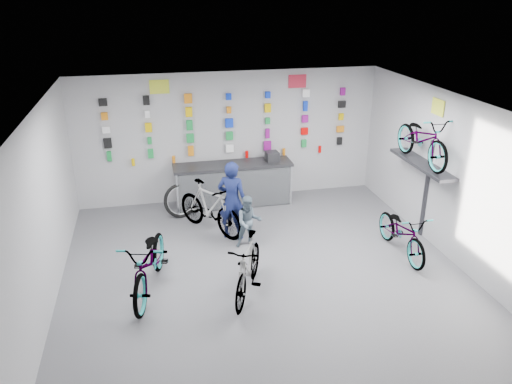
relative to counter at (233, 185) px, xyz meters
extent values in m
plane|color=#4F4F54|center=(0.00, -3.54, -0.49)|extent=(8.00, 8.00, 0.00)
plane|color=white|center=(0.00, -3.54, 2.51)|extent=(8.00, 8.00, 0.00)
plane|color=#B0B0B2|center=(0.00, 0.46, 1.01)|extent=(7.00, 0.00, 7.00)
plane|color=#B0B0B2|center=(-3.50, -3.54, 1.01)|extent=(0.00, 8.00, 8.00)
plane|color=#B0B0B2|center=(3.50, -3.54, 1.01)|extent=(0.00, 8.00, 8.00)
cube|color=black|center=(0.00, 0.01, -0.04)|extent=(2.60, 0.60, 0.90)
cube|color=silver|center=(0.00, -0.29, -0.01)|extent=(2.60, 0.02, 0.90)
cube|color=silver|center=(-1.30, -0.29, -0.01)|extent=(0.04, 0.04, 0.96)
cube|color=silver|center=(1.30, -0.29, -0.01)|extent=(0.04, 0.04, 0.96)
cube|color=black|center=(0.00, 0.01, 0.48)|extent=(2.70, 0.66, 0.06)
cube|color=#19923E|center=(-2.70, 0.39, 0.76)|extent=(0.10, 0.06, 0.22)
cube|color=#19923E|center=(-1.80, 0.39, 0.76)|extent=(0.12, 0.06, 0.21)
cube|color=orange|center=(-0.90, 0.39, 0.76)|extent=(0.13, 0.06, 0.23)
cube|color=white|center=(0.00, 0.39, 0.76)|extent=(0.18, 0.06, 0.18)
cube|color=#8A0F7D|center=(0.90, 0.39, 0.76)|extent=(0.17, 0.06, 0.23)
cube|color=#19923E|center=(1.80, 0.39, 0.76)|extent=(0.11, 0.06, 0.18)
cube|color=black|center=(2.70, 0.39, 0.76)|extent=(0.12, 0.06, 0.18)
cube|color=black|center=(-2.70, 0.39, 1.06)|extent=(0.17, 0.06, 0.22)
cube|color=#19923E|center=(-1.80, 0.39, 1.06)|extent=(0.09, 0.06, 0.15)
cube|color=#19923E|center=(-0.90, 0.39, 1.06)|extent=(0.16, 0.06, 0.20)
cube|color=#19923E|center=(0.00, 0.39, 1.06)|extent=(0.16, 0.06, 0.19)
cube|color=#8A0F7D|center=(0.90, 0.39, 1.06)|extent=(0.09, 0.06, 0.22)
cube|color=#F40202|center=(1.80, 0.39, 1.06)|extent=(0.16, 0.06, 0.16)
cube|color=orange|center=(2.70, 0.39, 1.06)|extent=(0.18, 0.06, 0.15)
cube|color=white|center=(-2.70, 0.39, 1.36)|extent=(0.16, 0.06, 0.14)
cube|color=#F1C002|center=(-1.80, 0.39, 1.36)|extent=(0.15, 0.06, 0.20)
cube|color=#19923E|center=(-0.90, 0.39, 1.36)|extent=(0.14, 0.06, 0.22)
cube|color=#0D34D7|center=(0.00, 0.39, 1.36)|extent=(0.18, 0.06, 0.20)
cube|color=#19923E|center=(0.90, 0.39, 1.36)|extent=(0.10, 0.06, 0.14)
cube|color=#8A0F7D|center=(1.80, 0.39, 1.36)|extent=(0.15, 0.06, 0.17)
cube|color=#F1C002|center=(2.70, 0.39, 1.36)|extent=(0.11, 0.06, 0.16)
cube|color=orange|center=(-2.70, 0.39, 1.66)|extent=(0.14, 0.06, 0.16)
cube|color=white|center=(-1.80, 0.39, 1.66)|extent=(0.11, 0.06, 0.16)
cube|color=#F1C002|center=(-0.90, 0.39, 1.66)|extent=(0.15, 0.06, 0.21)
cube|color=orange|center=(0.00, 0.39, 1.66)|extent=(0.10, 0.06, 0.15)
cube|color=#F1C002|center=(0.90, 0.39, 1.66)|extent=(0.14, 0.06, 0.20)
cube|color=#0D34D7|center=(1.80, 0.39, 1.66)|extent=(0.10, 0.06, 0.23)
cube|color=black|center=(2.70, 0.39, 1.66)|extent=(0.18, 0.06, 0.16)
cube|color=black|center=(-2.70, 0.39, 1.96)|extent=(0.17, 0.06, 0.16)
cube|color=black|center=(-1.80, 0.39, 1.96)|extent=(0.14, 0.06, 0.20)
cube|color=orange|center=(-0.90, 0.39, 1.96)|extent=(0.17, 0.06, 0.21)
cube|color=#0D34D7|center=(0.00, 0.39, 1.96)|extent=(0.12, 0.06, 0.14)
cube|color=#0D34D7|center=(0.90, 0.39, 1.96)|extent=(0.11, 0.06, 0.15)
cube|color=white|center=(1.80, 0.39, 1.96)|extent=(0.17, 0.06, 0.18)
cube|color=#8A0F7D|center=(2.70, 0.39, 1.96)|extent=(0.12, 0.06, 0.18)
cylinder|color=#F1C002|center=(-2.20, 0.37, 0.59)|extent=(0.07, 0.07, 0.16)
cylinder|color=orange|center=(-1.30, 0.37, 0.59)|extent=(0.07, 0.07, 0.16)
cylinder|color=#F40202|center=(0.40, 0.37, 0.59)|extent=(0.07, 0.07, 0.16)
cylinder|color=orange|center=(1.30, 0.37, 0.59)|extent=(0.07, 0.07, 0.16)
cylinder|color=#F40202|center=(2.20, 0.37, 0.59)|extent=(0.07, 0.07, 0.16)
cube|color=#333338|center=(3.30, -2.34, 1.06)|extent=(0.38, 1.90, 0.06)
cube|color=#333338|center=(3.48, -2.34, 0.51)|extent=(0.04, 0.10, 2.00)
cube|color=#DEEC35|center=(-1.50, 0.44, 2.23)|extent=(0.42, 0.02, 0.30)
cube|color=red|center=(1.60, 0.44, 2.23)|extent=(0.42, 0.02, 0.30)
cube|color=#DEEC35|center=(3.48, -2.34, 2.16)|extent=(0.02, 0.40, 0.30)
imported|color=gray|center=(-1.96, -3.22, 0.05)|extent=(1.17, 2.15, 1.07)
imported|color=gray|center=(-0.41, -3.66, 0.02)|extent=(1.13, 1.73, 1.01)
imported|color=gray|center=(2.70, -2.97, -0.03)|extent=(0.62, 1.73, 0.91)
imported|color=gray|center=(-0.71, -1.27, 0.05)|extent=(1.46, 1.76, 1.08)
imported|color=gray|center=(3.25, -2.34, 1.57)|extent=(0.63, 1.80, 0.95)
imported|color=#111945|center=(-0.31, -1.63, 0.33)|extent=(0.71, 0.63, 1.63)
imported|color=#4E606E|center=(-0.06, -2.06, 0.04)|extent=(0.52, 0.41, 1.05)
torus|color=black|center=(-1.25, -0.37, -0.12)|extent=(0.82, 0.53, 0.75)
torus|color=silver|center=(-1.25, -0.37, -0.12)|extent=(0.66, 0.40, 0.60)
cube|color=black|center=(0.92, 0.01, 0.62)|extent=(0.29, 0.31, 0.22)
camera|label=1|loc=(-1.80, -10.54, 4.25)|focal=35.00mm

